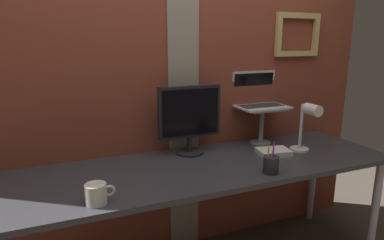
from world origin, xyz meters
TOP-DOWN VIEW (x-y plane):
  - brick_wall_back at (0.00, 0.43)m, footprint 3.01×0.16m
  - desk at (0.05, 0.03)m, footprint 2.39×0.69m
  - monitor at (0.09, 0.25)m, footprint 0.41×0.18m
  - laptop_stand at (0.62, 0.25)m, footprint 0.28×0.22m
  - laptop at (0.62, 0.32)m, footprint 0.34×0.26m
  - desk_lamp at (0.77, -0.03)m, footprint 0.12×0.20m
  - pen_cup at (0.37, -0.22)m, footprint 0.09×0.09m
  - coffee_mug at (-0.55, -0.22)m, footprint 0.13×0.10m
  - paper_clutter_stack at (0.57, 0.03)m, footprint 0.22×0.17m

SIDE VIEW (x-z plane):
  - desk at x=0.05m, z-range 0.31..1.04m
  - paper_clutter_stack at x=0.57m, z-range 0.73..0.77m
  - coffee_mug at x=-0.55m, z-range 0.73..0.83m
  - pen_cup at x=0.37m, z-range 0.69..0.87m
  - laptop_stand at x=0.62m, z-range 0.78..1.03m
  - desk_lamp at x=0.77m, z-range 0.77..1.10m
  - monitor at x=0.09m, z-range 0.77..1.20m
  - laptop at x=0.62m, z-range 0.93..1.18m
  - brick_wall_back at x=0.00m, z-range 0.00..2.41m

